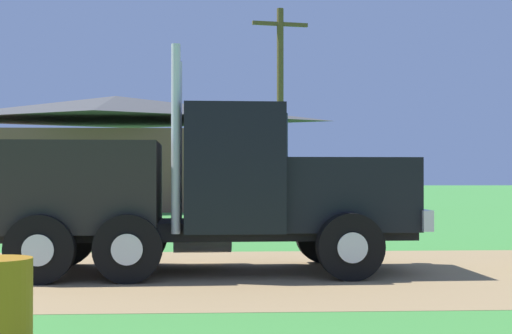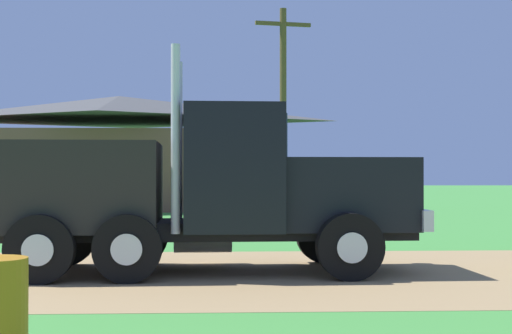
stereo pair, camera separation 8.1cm
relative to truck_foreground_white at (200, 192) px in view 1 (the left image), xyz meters
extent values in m
cube|color=black|center=(0.04, -0.01, -0.60)|extent=(6.73, 1.73, 0.28)
cube|color=black|center=(2.33, 0.06, -0.02)|extent=(2.18, 2.06, 1.15)
cube|color=silver|center=(3.43, 0.10, -0.42)|extent=(0.23, 2.18, 0.32)
cube|color=black|center=(0.51, 0.01, 0.39)|extent=(1.59, 2.32, 1.97)
cube|color=#2D3D4C|center=(1.29, 0.03, 0.78)|extent=(0.10, 1.90, 0.87)
cylinder|color=silver|center=(-0.40, 0.88, 0.82)|extent=(0.14, 0.14, 2.83)
cylinder|color=silver|center=(-0.34, -0.92, 0.82)|extent=(0.14, 0.14, 2.83)
cylinder|color=silver|center=(0.02, 0.99, -0.81)|extent=(1.02, 0.55, 0.52)
cube|color=black|center=(-1.87, -0.07, 0.10)|extent=(2.53, 2.35, 1.39)
cylinder|color=black|center=(2.18, 1.19, -0.79)|extent=(1.01, 0.33, 1.00)
cylinder|color=silver|center=(2.18, 1.35, -0.79)|extent=(0.45, 0.05, 0.45)
cylinder|color=black|center=(2.26, -1.08, -0.79)|extent=(1.01, 0.33, 1.00)
cylinder|color=silver|center=(2.26, -1.24, -0.79)|extent=(0.45, 0.05, 0.45)
cylinder|color=black|center=(-2.34, 1.05, -0.79)|extent=(1.01, 0.33, 1.00)
cylinder|color=silver|center=(-2.34, 1.21, -0.79)|extent=(0.45, 0.05, 0.45)
cylinder|color=black|center=(-2.27, -1.22, -0.79)|extent=(1.01, 0.33, 1.00)
cylinder|color=silver|center=(-2.26, -1.38, -0.79)|extent=(0.45, 0.05, 0.45)
cylinder|color=black|center=(-1.09, 1.09, -0.79)|extent=(1.01, 0.33, 1.00)
cylinder|color=silver|center=(-1.09, 1.25, -0.79)|extent=(0.45, 0.05, 0.45)
cylinder|color=black|center=(-1.02, -1.18, -0.79)|extent=(1.01, 0.33, 1.00)
cylinder|color=silver|center=(-1.01, -1.34, -0.79)|extent=(0.45, 0.05, 0.45)
cube|color=brown|center=(-4.40, 23.37, 0.47)|extent=(13.98, 7.99, 3.52)
pyramid|color=#444444|center=(-4.40, 23.37, 3.38)|extent=(14.68, 8.39, 1.15)
cube|color=black|center=(-6.55, 19.54, -0.19)|extent=(1.80, 0.10, 2.20)
cylinder|color=brown|center=(2.74, 16.95, 2.71)|extent=(0.26, 0.26, 8.00)
cube|color=brown|center=(2.74, 16.95, 6.11)|extent=(2.19, 0.55, 0.14)
camera|label=1|loc=(0.26, -12.32, 0.28)|focal=53.52mm
camera|label=2|loc=(0.34, -12.33, 0.28)|focal=53.52mm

